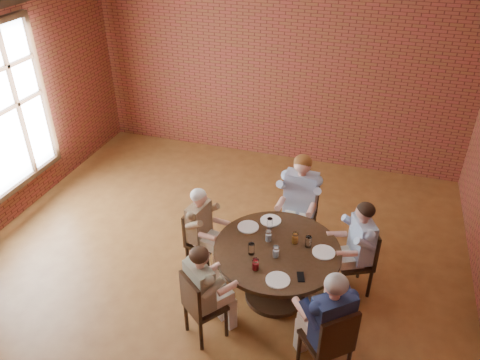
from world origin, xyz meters
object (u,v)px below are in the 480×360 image
(diner_e, at_px, (328,324))
(smartphone, at_px, (301,277))
(diner_c, at_px, (203,232))
(dining_table, at_px, (277,263))
(diner_a, at_px, (356,249))
(chair_c, at_px, (199,238))
(diner_b, at_px, (299,203))
(chair_b, at_px, (300,210))
(chair_e, at_px, (331,341))
(chair_a, at_px, (360,257))
(chair_d, at_px, (199,305))
(diner_d, at_px, (205,293))

(diner_e, bearing_deg, smartphone, -92.00)
(diner_c, bearing_deg, dining_table, -90.00)
(diner_e, bearing_deg, diner_a, -136.84)
(chair_c, bearing_deg, diner_b, -41.10)
(diner_c, distance_m, smartphone, 1.47)
(diner_b, bearing_deg, chair_b, 90.00)
(diner_c, relative_size, chair_e, 1.31)
(dining_table, distance_m, chair_e, 1.19)
(smartphone, bearing_deg, chair_a, 38.74)
(diner_c, distance_m, chair_d, 1.11)
(chair_b, relative_size, chair_c, 1.11)
(dining_table, bearing_deg, diner_b, 87.85)
(dining_table, height_order, chair_d, chair_d)
(dining_table, relative_size, diner_b, 1.06)
(smartphone, bearing_deg, diner_b, 85.91)
(diner_b, bearing_deg, chair_d, -107.52)
(diner_a, xyz_separation_m, diner_d, (-1.45, -1.19, -0.02))
(diner_c, relative_size, chair_d, 1.37)
(diner_b, distance_m, diner_c, 1.35)
(chair_b, distance_m, chair_c, 1.46)
(diner_a, distance_m, smartphone, 0.95)
(diner_c, xyz_separation_m, chair_e, (1.76, -1.11, -0.10))
(diner_e, bearing_deg, chair_e, 90.00)
(chair_d, xyz_separation_m, smartphone, (0.98, 0.46, 0.27))
(diner_a, bearing_deg, chair_e, -29.76)
(diner_b, bearing_deg, chair_c, -140.38)
(chair_b, relative_size, diner_c, 0.79)
(diner_c, xyz_separation_m, smartphone, (1.35, -0.58, 0.15))
(chair_c, distance_m, diner_d, 1.11)
(chair_d, xyz_separation_m, diner_e, (1.35, -0.01, 0.17))
(diner_e, bearing_deg, chair_b, -111.71)
(diner_d, distance_m, diner_e, 1.31)
(chair_b, bearing_deg, chair_a, -36.62)
(chair_a, bearing_deg, diner_a, -90.00)
(diner_a, relative_size, diner_d, 1.03)
(chair_c, bearing_deg, chair_a, -71.95)
(diner_b, relative_size, chair_d, 1.56)
(chair_c, height_order, diner_e, diner_e)
(chair_d, bearing_deg, dining_table, -90.00)
(dining_table, distance_m, chair_a, 1.03)
(chair_a, relative_size, smartphone, 6.04)
(diner_a, bearing_deg, diner_d, -76.39)
(diner_a, xyz_separation_m, smartphone, (-0.51, -0.79, 0.12))
(chair_d, bearing_deg, chair_b, -71.49)
(diner_a, relative_size, diner_e, 0.96)
(chair_e, bearing_deg, diner_c, -72.31)
(chair_c, xyz_separation_m, chair_e, (1.83, -1.12, 0.03))
(chair_a, xyz_separation_m, diner_e, (-0.22, -1.29, 0.17))
(diner_e, bearing_deg, diner_d, -43.01)
(chair_a, height_order, chair_c, chair_a)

